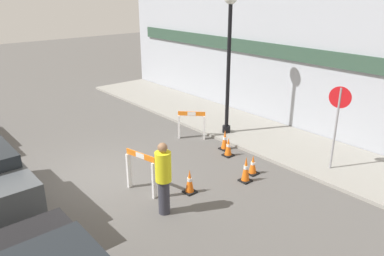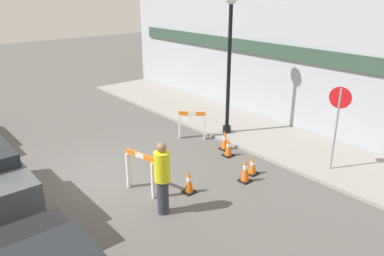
% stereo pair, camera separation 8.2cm
% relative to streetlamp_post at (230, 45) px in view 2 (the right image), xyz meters
% --- Properties ---
extents(ground_plane, '(60.00, 60.00, 0.00)m').
position_rel_streetlamp_post_xyz_m(ground_plane, '(-0.03, -5.08, -3.21)').
color(ground_plane, '#565451').
extents(sidewalk_slab, '(18.00, 2.87, 0.10)m').
position_rel_streetlamp_post_xyz_m(sidewalk_slab, '(-0.03, 0.85, -3.16)').
color(sidewalk_slab, gray).
rests_on(sidewalk_slab, ground_plane).
extents(storefront_facade, '(18.00, 0.22, 5.50)m').
position_rel_streetlamp_post_xyz_m(storefront_facade, '(-0.03, 2.35, -0.46)').
color(storefront_facade, '#A3A8B2').
rests_on(storefront_facade, ground_plane).
extents(streetlamp_post, '(0.44, 0.44, 4.81)m').
position_rel_streetlamp_post_xyz_m(streetlamp_post, '(0.00, 0.00, 0.00)').
color(streetlamp_post, black).
rests_on(streetlamp_post, sidewalk_slab).
extents(stop_sign, '(0.59, 0.16, 2.41)m').
position_rel_streetlamp_post_xyz_m(stop_sign, '(3.96, 0.25, -1.50)').
color(stop_sign, gray).
rests_on(stop_sign, sidewalk_slab).
extents(barricade_0, '(0.77, 0.75, 0.99)m').
position_rel_streetlamp_post_xyz_m(barricade_0, '(-0.53, -1.18, -2.66)').
color(barricade_0, white).
rests_on(barricade_0, ground_plane).
extents(barricade_1, '(0.96, 0.34, 1.12)m').
position_rel_streetlamp_post_xyz_m(barricade_1, '(1.46, -4.55, -2.60)').
color(barricade_1, white).
rests_on(barricade_1, ground_plane).
extents(traffic_cone_0, '(0.30, 0.30, 0.67)m').
position_rel_streetlamp_post_xyz_m(traffic_cone_0, '(0.88, -0.96, -2.89)').
color(traffic_cone_0, black).
rests_on(traffic_cone_0, ground_plane).
extents(traffic_cone_1, '(0.30, 0.30, 0.57)m').
position_rel_streetlamp_post_xyz_m(traffic_cone_1, '(2.62, -1.58, -2.94)').
color(traffic_cone_1, black).
rests_on(traffic_cone_1, ground_plane).
extents(traffic_cone_2, '(0.30, 0.30, 0.74)m').
position_rel_streetlamp_post_xyz_m(traffic_cone_2, '(2.79, -2.06, -2.85)').
color(traffic_cone_2, black).
rests_on(traffic_cone_2, ground_plane).
extents(traffic_cone_3, '(0.30, 0.30, 0.66)m').
position_rel_streetlamp_post_xyz_m(traffic_cone_3, '(2.27, -3.62, -2.90)').
color(traffic_cone_3, black).
rests_on(traffic_cone_3, ground_plane).
extents(traffic_cone_4, '(0.30, 0.30, 0.61)m').
position_rel_streetlamp_post_xyz_m(traffic_cone_4, '(1.31, -1.24, -2.92)').
color(traffic_cone_4, black).
rests_on(traffic_cone_4, ground_plane).
extents(person_worker, '(0.53, 0.53, 1.78)m').
position_rel_streetlamp_post_xyz_m(person_worker, '(2.59, -4.66, -2.26)').
color(person_worker, '#33333D').
rests_on(person_worker, ground_plane).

